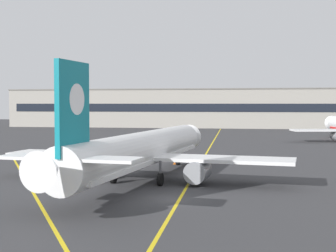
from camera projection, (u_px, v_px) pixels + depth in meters
name	position (u px, v px, depth m)	size (l,w,h in m)	color
ground_plane	(171.00, 199.00, 41.98)	(400.00, 400.00, 0.00)	#353538
taxiway_centreline	(202.00, 160.00, 71.55)	(0.30, 180.00, 0.01)	yellow
taxiway_lead_in_stripe	(32.00, 191.00, 46.23)	(0.30, 60.00, 0.01)	yellow
airliner_foreground	(142.00, 151.00, 51.39)	(32.35, 41.48, 11.65)	white
safety_cone_by_nose_gear	(175.00, 162.00, 66.40)	(0.44, 0.44, 0.55)	orange
terminal_building	(209.00, 108.00, 168.43)	(146.00, 12.40, 13.74)	#9E998E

